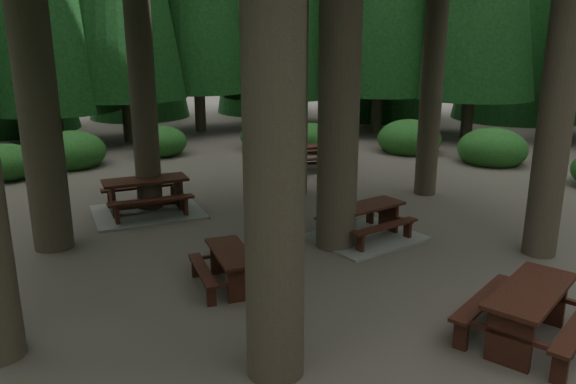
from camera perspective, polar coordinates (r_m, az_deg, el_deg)
ground at (r=11.51m, az=2.34°, el=-6.55°), size 80.00×80.00×0.00m
picnic_table_a at (r=12.53m, az=7.87°, el=-3.55°), size 2.32×1.94×0.77m
picnic_table_b at (r=10.09m, az=-5.75°, el=-7.17°), size 1.59×1.81×0.68m
picnic_table_c at (r=14.59m, az=-14.16°, el=-0.87°), size 2.96×2.59×0.89m
picnic_table_d at (r=18.91m, az=2.71°, el=3.98°), size 2.19×1.96×0.79m
picnic_table_e at (r=8.97m, az=23.32°, el=-10.66°), size 2.34×2.08×0.86m
shrub_ring at (r=12.33m, az=2.93°, el=-3.04°), size 23.86×24.64×1.49m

